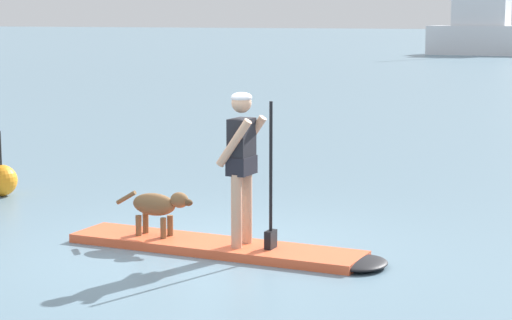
# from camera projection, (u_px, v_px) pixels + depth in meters

# --- Properties ---
(ground_plane) EXTENTS (400.00, 400.00, 0.00)m
(ground_plane) POSITION_uv_depth(u_px,v_px,m) (215.00, 251.00, 10.66)
(ground_plane) COLOR slate
(paddleboard) EXTENTS (3.75, 0.89, 0.10)m
(paddleboard) POSITION_uv_depth(u_px,v_px,m) (233.00, 249.00, 10.56)
(paddleboard) COLOR #E55933
(paddleboard) RESTS_ON ground_plane
(person_paddler) EXTENTS (0.61, 0.49, 1.70)m
(person_paddler) POSITION_uv_depth(u_px,v_px,m) (243.00, 158.00, 10.35)
(person_paddler) COLOR tan
(person_paddler) RESTS_ON paddleboard
(dog) EXTENTS (1.02, 0.25, 0.53)m
(dog) POSITION_uv_depth(u_px,v_px,m) (158.00, 206.00, 10.90)
(dog) COLOR brown
(dog) RESTS_ON paddleboard
(moored_boat_outer) EXTENTS (8.33, 3.15, 9.88)m
(moored_boat_outer) POSITION_uv_depth(u_px,v_px,m) (487.00, 33.00, 65.76)
(moored_boat_outer) COLOR white
(moored_boat_outer) RESTS_ON ground_plane
(marker_buoy) EXTENTS (0.46, 0.46, 0.96)m
(marker_buoy) POSITION_uv_depth(u_px,v_px,m) (2.00, 180.00, 13.91)
(marker_buoy) COLOR orange
(marker_buoy) RESTS_ON ground_plane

